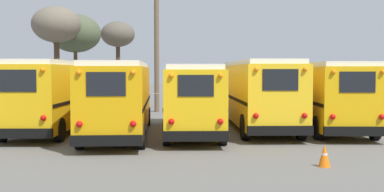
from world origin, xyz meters
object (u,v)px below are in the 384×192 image
at_px(school_bus_3, 258,92).
at_px(school_bus_1, 119,96).
at_px(school_bus_2, 192,96).
at_px(bare_tree_1, 75,34).
at_px(bare_tree_0, 56,26).
at_px(school_bus_0, 54,93).
at_px(utility_pole, 157,45).
at_px(bare_tree_2, 118,36).
at_px(traffic_cone, 324,155).
at_px(school_bus_4, 323,93).

bearing_deg(school_bus_3, school_bus_1, -161.83).
relative_size(school_bus_2, school_bus_3, 0.97).
relative_size(school_bus_3, bare_tree_1, 1.39).
distance_m(school_bus_1, bare_tree_0, 17.04).
bearing_deg(school_bus_0, utility_pole, 67.50).
distance_m(bare_tree_2, traffic_cone, 24.67).
bearing_deg(school_bus_2, bare_tree_2, 109.10).
distance_m(school_bus_1, school_bus_3, 6.78).
xyz_separation_m(school_bus_2, bare_tree_2, (-5.08, 14.67, 3.78)).
bearing_deg(traffic_cone, utility_pole, 106.41).
height_order(school_bus_2, traffic_cone, school_bus_2).
relative_size(school_bus_3, bare_tree_0, 1.35).
xyz_separation_m(school_bus_3, bare_tree_0, (-12.81, 13.04, 4.38)).
relative_size(utility_pole, bare_tree_2, 1.38).
distance_m(school_bus_2, bare_tree_1, 20.12).
relative_size(bare_tree_0, bare_tree_2, 1.17).
relative_size(utility_pole, bare_tree_0, 1.18).
bearing_deg(utility_pole, school_bus_1, -95.52).
relative_size(school_bus_1, school_bus_2, 1.02).
bearing_deg(school_bus_1, school_bus_0, 154.84).
bearing_deg(bare_tree_0, school_bus_1, -67.18).
height_order(utility_pole, bare_tree_0, utility_pole).
xyz_separation_m(school_bus_3, bare_tree_1, (-12.07, 16.20, 4.02)).
xyz_separation_m(bare_tree_0, bare_tree_2, (4.52, 0.23, -0.72)).
height_order(school_bus_3, utility_pole, utility_pole).
bearing_deg(utility_pole, school_bus_0, -112.50).
bearing_deg(school_bus_2, bare_tree_0, 123.61).
bearing_deg(bare_tree_0, school_bus_2, -56.39).
xyz_separation_m(school_bus_4, bare_tree_1, (-15.29, 16.17, 4.09)).
height_order(school_bus_0, school_bus_3, school_bus_3).
relative_size(school_bus_3, utility_pole, 1.14).
distance_m(bare_tree_0, bare_tree_2, 4.58).
xyz_separation_m(school_bus_0, bare_tree_1, (-2.41, 16.80, 4.05)).
distance_m(bare_tree_0, traffic_cone, 26.56).
distance_m(school_bus_4, bare_tree_0, 21.13).
relative_size(bare_tree_1, traffic_cone, 10.93).
bearing_deg(bare_tree_1, school_bus_2, -63.28).
bearing_deg(bare_tree_0, traffic_cone, -59.33).
height_order(bare_tree_2, traffic_cone, bare_tree_2).
xyz_separation_m(school_bus_2, school_bus_4, (6.44, 1.41, 0.06)).
xyz_separation_m(bare_tree_2, traffic_cone, (8.70, -22.51, -5.12)).
relative_size(school_bus_4, bare_tree_0, 1.39).
bearing_deg(school_bus_0, bare_tree_1, 98.18).
height_order(school_bus_4, traffic_cone, school_bus_4).
bearing_deg(school_bus_4, school_bus_2, -167.61).
bearing_deg(school_bus_4, bare_tree_2, 131.00).
distance_m(bare_tree_0, bare_tree_1, 3.26).
distance_m(school_bus_1, traffic_cone, 9.97).
distance_m(school_bus_1, bare_tree_2, 15.94).
height_order(school_bus_2, school_bus_3, school_bus_3).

